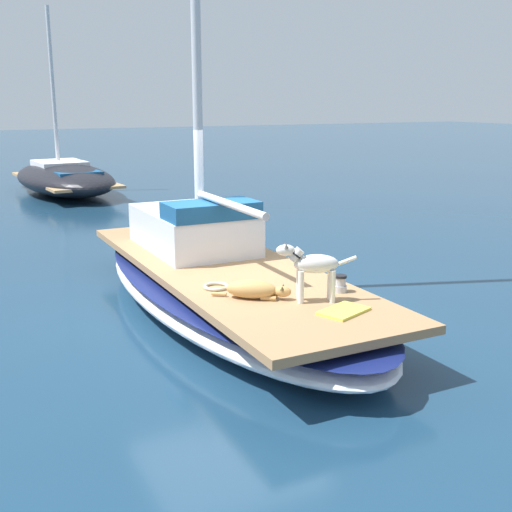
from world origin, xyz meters
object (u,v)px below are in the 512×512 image
dog_white (312,266)px  deck_winch (340,284)px  moored_boat_far_astern (64,178)px  dog_tan (255,290)px  deck_towel (344,311)px  sailboat_main (225,287)px  coiled_rope (216,286)px

dog_white → deck_winch: (0.50, 0.17, -0.32)m
deck_winch → moored_boat_far_astern: moored_boat_far_astern is taller
dog_tan → deck_towel: dog_tan is taller
dog_white → deck_towel: size_ratio=1.61×
dog_tan → deck_winch: (1.05, -0.22, -0.01)m
sailboat_main → deck_towel: (0.34, -2.48, 0.34)m
sailboat_main → deck_winch: (0.74, -1.81, 0.42)m
sailboat_main → moored_boat_far_astern: moored_boat_far_astern is taller
sailboat_main → moored_boat_far_astern: size_ratio=1.16×
coiled_rope → deck_towel: bearing=-58.8°
dog_tan → coiled_rope: bearing=112.3°
dog_white → moored_boat_far_astern: bearing=90.6°
sailboat_main → deck_winch: bearing=-67.8°
dog_tan → coiled_rope: size_ratio=2.52×
dog_white → moored_boat_far_astern: size_ratio=0.14×
sailboat_main → coiled_rope: (-0.55, -1.00, 0.35)m
deck_winch → coiled_rope: (-1.29, 0.81, -0.08)m
sailboat_main → coiled_rope: 1.19m
sailboat_main → coiled_rope: coiled_rope is taller
dog_tan → deck_towel: 1.11m
deck_winch → deck_towel: 0.78m
sailboat_main → dog_tan: dog_tan is taller
deck_winch → coiled_rope: 1.53m
deck_towel → moored_boat_far_astern: bearing=91.0°
dog_tan → deck_winch: size_ratio=3.89×
deck_towel → moored_boat_far_astern: (-0.27, 15.38, -0.16)m
sailboat_main → deck_winch: deck_winch is taller
dog_tan → coiled_rope: dog_tan is taller
sailboat_main → deck_towel: bearing=-82.1°
dog_white → sailboat_main: bearing=96.8°
deck_towel → deck_winch: bearing=59.3°
sailboat_main → dog_white: 2.13m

